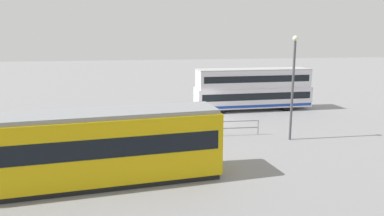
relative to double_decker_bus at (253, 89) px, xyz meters
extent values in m
plane|color=gray|center=(4.93, 3.02, -2.01)|extent=(160.00, 160.00, 0.00)
cube|color=silver|center=(-0.01, 0.00, -0.74)|extent=(11.00, 2.65, 1.84)
cube|color=silver|center=(-0.01, 0.00, 1.00)|extent=(10.67, 2.55, 1.64)
cube|color=black|center=(-0.01, 0.00, -0.52)|extent=(10.45, 2.68, 0.64)
cube|color=black|center=(-0.01, 0.00, 1.08)|extent=(10.12, 2.57, 0.60)
cube|color=#193FA5|center=(-0.01, 0.00, -1.41)|extent=(10.78, 2.69, 0.24)
cube|color=#B2B2B7|center=(-0.01, 0.00, 1.87)|extent=(10.67, 2.55, 0.10)
cylinder|color=black|center=(3.40, 0.02, -1.51)|extent=(1.01, 2.55, 1.00)
cylinder|color=black|center=(-3.03, -0.02, -1.51)|extent=(1.01, 2.55, 1.00)
cube|color=#E5B70C|center=(13.77, 14.96, -0.25)|extent=(12.81, 3.64, 3.02)
cube|color=black|center=(13.77, 14.96, 0.05)|extent=(12.31, 3.63, 0.90)
cube|color=gray|center=(13.77, 14.96, 1.36)|extent=(12.54, 3.42, 0.20)
cube|color=black|center=(13.77, 14.96, -1.88)|extent=(12.55, 3.49, 0.25)
cylinder|color=#4C3F2D|center=(7.94, 6.52, -1.60)|extent=(0.14, 0.14, 0.83)
cylinder|color=#4C3F2D|center=(8.15, 6.49, -1.60)|extent=(0.14, 0.14, 0.83)
cylinder|color=maroon|center=(8.04, 6.50, -0.86)|extent=(0.36, 0.36, 0.64)
sphere|color=#8C6647|center=(8.04, 6.50, -0.43)|extent=(0.22, 0.22, 0.22)
cube|color=gray|center=(5.72, 8.26, -0.96)|extent=(6.05, 0.41, 0.06)
cube|color=gray|center=(5.72, 8.26, -1.46)|extent=(6.05, 0.41, 0.06)
cylinder|color=gray|center=(2.70, 8.43, -1.48)|extent=(0.07, 0.07, 1.05)
cylinder|color=gray|center=(5.72, 8.26, -1.48)|extent=(0.07, 0.07, 1.05)
cylinder|color=gray|center=(8.74, 8.08, -1.48)|extent=(0.07, 0.07, 1.05)
cylinder|color=slate|center=(10.21, 9.10, -0.78)|extent=(0.10, 0.10, 2.46)
cube|color=#1999D8|center=(10.22, 9.14, 0.03)|extent=(1.14, 0.23, 0.64)
cylinder|color=#4C4C51|center=(1.02, 9.97, 1.29)|extent=(0.16, 0.16, 6.61)
sphere|color=#F2EFCC|center=(1.02, 9.97, 4.75)|extent=(0.36, 0.36, 0.36)
camera|label=1|loc=(11.87, 31.25, 4.83)|focal=32.82mm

